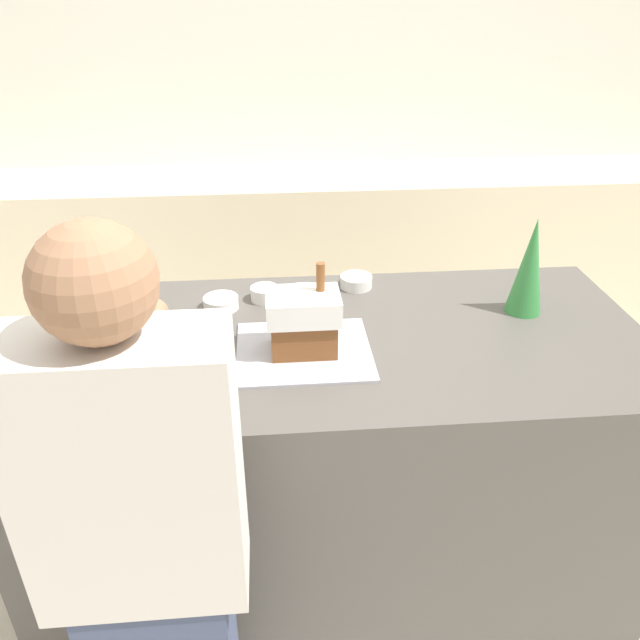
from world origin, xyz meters
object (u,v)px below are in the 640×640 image
(candy_bowl_front_corner, at_px, (105,333))
(candy_bowl_far_left, at_px, (264,293))
(candy_bowl_far_right, at_px, (356,281))
(person, at_px, (149,564))
(baking_tray, at_px, (304,351))
(decorative_tree, at_px, (530,266))
(candy_bowl_near_tray_left, at_px, (221,302))
(candy_bowl_behind_tray, at_px, (305,298))
(gingerbread_house, at_px, (304,321))

(candy_bowl_front_corner, distance_m, candy_bowl_far_left, 0.51)
(candy_bowl_far_right, height_order, candy_bowl_far_left, candy_bowl_far_left)
(candy_bowl_far_left, relative_size, person, 0.06)
(baking_tray, xyz_separation_m, person, (-0.36, -0.59, -0.13))
(candy_bowl_far_right, bearing_deg, candy_bowl_far_left, -167.40)
(decorative_tree, relative_size, candy_bowl_near_tray_left, 2.77)
(candy_bowl_far_left, bearing_deg, candy_bowl_far_right, 12.60)
(candy_bowl_far_left, bearing_deg, candy_bowl_front_corner, -155.14)
(baking_tray, bearing_deg, decorative_tree, 14.81)
(candy_bowl_behind_tray, bearing_deg, person, -113.50)
(candy_bowl_front_corner, xyz_separation_m, candy_bowl_far_right, (0.78, 0.29, -0.00))
(candy_bowl_far_left, bearing_deg, decorative_tree, -10.23)
(baking_tray, relative_size, candy_bowl_behind_tray, 2.73)
(person, bearing_deg, candy_bowl_near_tray_left, 82.65)
(person, bearing_deg, baking_tray, 58.58)
(baking_tray, distance_m, candy_bowl_behind_tray, 0.29)
(decorative_tree, height_order, candy_bowl_far_left, decorative_tree)
(gingerbread_house, height_order, candy_bowl_near_tray_left, gingerbread_house)
(gingerbread_house, bearing_deg, candy_bowl_far_left, 107.92)
(decorative_tree, bearing_deg, gingerbread_house, -165.20)
(decorative_tree, height_order, candy_bowl_far_right, decorative_tree)
(candy_bowl_front_corner, bearing_deg, baking_tray, -11.76)
(gingerbread_house, height_order, decorative_tree, decorative_tree)
(baking_tray, bearing_deg, candy_bowl_front_corner, 168.24)
(candy_bowl_near_tray_left, bearing_deg, gingerbread_house, -49.39)
(candy_bowl_far_right, bearing_deg, candy_bowl_behind_tray, -147.51)
(candy_bowl_behind_tray, distance_m, candy_bowl_far_left, 0.14)
(baking_tray, bearing_deg, gingerbread_house, 24.28)
(baking_tray, xyz_separation_m, candy_bowl_far_left, (-0.11, 0.33, 0.02))
(person, bearing_deg, gingerbread_house, 58.55)
(decorative_tree, xyz_separation_m, person, (-1.07, -0.78, -0.29))
(gingerbread_house, xyz_separation_m, person, (-0.36, -0.59, -0.23))
(gingerbread_house, height_order, candy_bowl_far_right, gingerbread_house)
(gingerbread_house, distance_m, candy_bowl_front_corner, 0.59)
(gingerbread_house, xyz_separation_m, candy_bowl_behind_tray, (0.02, 0.29, -0.07))
(gingerbread_house, height_order, candy_bowl_behind_tray, gingerbread_house)
(candy_bowl_far_right, distance_m, candy_bowl_far_left, 0.32)
(candy_bowl_near_tray_left, bearing_deg, person, -97.35)
(candy_bowl_near_tray_left, xyz_separation_m, person, (-0.11, -0.88, -0.15))
(candy_bowl_front_corner, bearing_deg, candy_bowl_far_left, 24.86)
(baking_tray, relative_size, person, 0.24)
(gingerbread_house, distance_m, candy_bowl_near_tray_left, 0.39)
(baking_tray, height_order, candy_bowl_behind_tray, candy_bowl_behind_tray)
(decorative_tree, bearing_deg, candy_bowl_far_left, 169.77)
(candy_bowl_front_corner, height_order, person, person)
(baking_tray, relative_size, candy_bowl_far_right, 3.51)
(candy_bowl_near_tray_left, bearing_deg, decorative_tree, -6.06)
(candy_bowl_front_corner, distance_m, candy_bowl_near_tray_left, 0.37)
(decorative_tree, xyz_separation_m, candy_bowl_behind_tray, (-0.69, 0.10, -0.13))
(candy_bowl_front_corner, height_order, candy_bowl_far_right, candy_bowl_front_corner)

